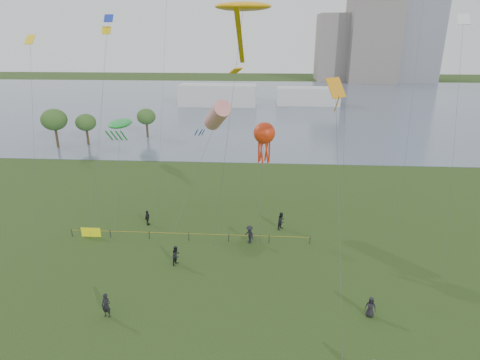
{
  "coord_description": "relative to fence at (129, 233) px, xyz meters",
  "views": [
    {
      "loc": [
        2.06,
        -21.22,
        19.36
      ],
      "look_at": [
        0.0,
        10.0,
        8.0
      ],
      "focal_mm": 30.0,
      "sensor_mm": 36.0,
      "label": 1
    }
  ],
  "objects": [
    {
      "name": "kite_stingray",
      "position": [
        11.45,
        0.69,
        20.93
      ],
      "size": [
        5.06,
        9.96,
        21.95
      ],
      "rotation": [
        0.0,
        0.0,
        -0.41
      ],
      "color": "#3F3F42"
    },
    {
      "name": "trees",
      "position": [
        -19.27,
        36.05,
        4.06
      ],
      "size": [
        18.18,
        12.84,
        7.04
      ],
      "color": "#352618",
      "rests_on": "ground_plane"
    },
    {
      "name": "building_low",
      "position": [
        43.52,
        154.01,
        13.45
      ],
      "size": [
        16.0,
        18.0,
        28.0
      ],
      "primitive_type": "cube",
      "color": "slate",
      "rests_on": "ground_plane"
    },
    {
      "name": "kite_octopus",
      "position": [
        13.44,
        2.04,
        9.95
      ],
      "size": [
        2.05,
        5.18,
        11.63
      ],
      "rotation": [
        0.0,
        0.0,
        0.35
      ],
      "color": "#3F3F42"
    },
    {
      "name": "building_mid",
      "position": [
        57.52,
        148.01,
        18.45
      ],
      "size": [
        20.0,
        20.0,
        38.0
      ],
      "primitive_type": "cube",
      "color": "slate",
      "rests_on": "ground_plane"
    },
    {
      "name": "spectator_d",
      "position": [
        21.43,
        -10.51,
        0.24
      ],
      "size": [
        0.88,
        0.68,
        1.59
      ],
      "primitive_type": "imported",
      "rotation": [
        0.0,
        0.0,
        -0.24
      ],
      "color": "black",
      "rests_on": "ground_plane"
    },
    {
      "name": "kite_delta",
      "position": [
        18.52,
        -6.09,
        14.51
      ],
      "size": [
        1.69,
        13.39,
        16.48
      ],
      "rotation": [
        0.0,
        0.0,
        0.37
      ],
      "color": "#3F3F42"
    },
    {
      "name": "fence",
      "position": [
        0.0,
        0.0,
        0.0
      ],
      "size": [
        24.07,
        0.07,
        1.05
      ],
      "color": "black",
      "rests_on": "ground_plane"
    },
    {
      "name": "spectator_a",
      "position": [
        5.86,
        -4.46,
        0.34
      ],
      "size": [
        0.95,
        1.05,
        1.78
      ],
      "primitive_type": "imported",
      "rotation": [
        0.0,
        0.0,
        1.2
      ],
      "color": "black",
      "rests_on": "ground_plane"
    },
    {
      "name": "spectator_f",
      "position": [
        2.33,
        -11.8,
        0.4
      ],
      "size": [
        0.76,
        0.57,
        1.91
      ],
      "primitive_type": "imported",
      "rotation": [
        0.0,
        0.0,
        -0.18
      ],
      "color": "black",
      "rests_on": "ground_plane"
    },
    {
      "name": "kite_windsock",
      "position": [
        8.28,
        7.48,
        10.61
      ],
      "size": [
        5.99,
        9.13,
        13.11
      ],
      "rotation": [
        0.0,
        0.0,
        -0.4
      ],
      "color": "#3F3F42"
    },
    {
      "name": "lake",
      "position": [
        11.52,
        86.01,
        -0.53
      ],
      "size": [
        400.0,
        120.0,
        0.08
      ],
      "primitive_type": "cube",
      "color": "slate",
      "rests_on": "ground_plane"
    },
    {
      "name": "pavilion_left",
      "position": [
        -0.48,
        81.01,
        2.45
      ],
      "size": [
        22.0,
        8.0,
        6.0
      ],
      "primitive_type": "cube",
      "color": "silver",
      "rests_on": "ground_plane"
    },
    {
      "name": "ground_plane",
      "position": [
        11.52,
        -13.99,
        -0.55
      ],
      "size": [
        400.0,
        400.0,
        0.0
      ],
      "primitive_type": "plane",
      "color": "#1B310F"
    },
    {
      "name": "spectator_b",
      "position": [
        12.19,
        -0.11,
        0.38
      ],
      "size": [
        1.3,
        1.37,
        1.86
      ],
      "primitive_type": "imported",
      "rotation": [
        0.0,
        0.0,
        -0.88
      ],
      "color": "black",
      "rests_on": "ground_plane"
    },
    {
      "name": "spectator_g",
      "position": [
        15.42,
        3.15,
        0.38
      ],
      "size": [
        1.1,
        1.15,
        1.87
      ],
      "primitive_type": "imported",
      "rotation": [
        0.0,
        0.0,
        0.96
      ],
      "color": "black",
      "rests_on": "ground_plane"
    },
    {
      "name": "pavilion_right",
      "position": [
        25.52,
        84.01,
        1.95
      ],
      "size": [
        18.0,
        7.0,
        5.0
      ],
      "primitive_type": "cube",
      "color": "silver",
      "rests_on": "ground_plane"
    },
    {
      "name": "spectator_c",
      "position": [
        1.05,
        3.16,
        0.27
      ],
      "size": [
        0.55,
        1.02,
        1.66
      ],
      "primitive_type": "imported",
      "rotation": [
        0.0,
        0.0,
        1.41
      ],
      "color": "black",
      "rests_on": "ground_plane"
    },
    {
      "name": "kite_creature",
      "position": [
        -2.68,
        7.96,
        9.47
      ],
      "size": [
        2.49,
        10.79,
        10.48
      ],
      "rotation": [
        0.0,
        0.0,
        -0.3
      ],
      "color": "#3F3F42"
    }
  ]
}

